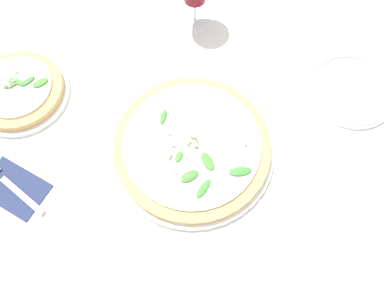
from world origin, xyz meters
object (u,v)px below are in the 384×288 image
Objects in this scene: pizza_arugula_main at (192,147)px; side_plate_white at (351,90)px; pizza_personal_side at (19,91)px; fork at (10,185)px.

side_plate_white is at bearing -123.60° from pizza_arugula_main.
pizza_personal_side is 1.16× the size of fork.
fork is at bearing 130.12° from pizza_personal_side.
fork is (0.26, 0.28, -0.01)m from pizza_arugula_main.
pizza_arugula_main is 0.39m from fork.
fork is 0.96× the size of side_plate_white.
pizza_arugula_main is at bearing -129.92° from fork.
pizza_arugula_main reaches higher than side_plate_white.
pizza_personal_side reaches higher than side_plate_white.
side_plate_white is (-0.48, -0.61, 0.00)m from fork.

